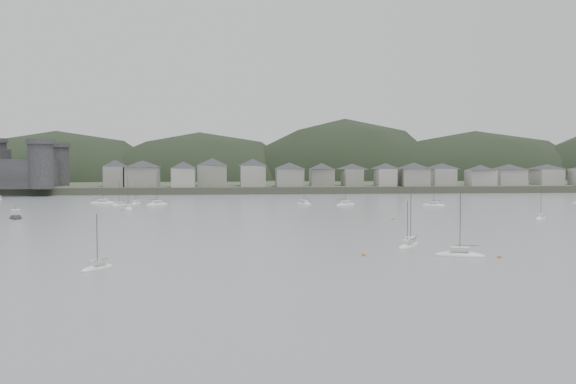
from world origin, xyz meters
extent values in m
plane|color=slate|center=(0.00, 0.00, 0.00)|extent=(900.00, 900.00, 0.00)
cube|color=#383D2D|center=(0.00, 295.00, 1.50)|extent=(900.00, 250.00, 3.00)
ellipsoid|color=black|center=(-110.87, 271.94, -10.14)|extent=(138.98, 92.48, 81.13)
ellipsoid|color=black|center=(-32.30, 272.87, -9.97)|extent=(132.08, 90.41, 79.74)
ellipsoid|color=black|center=(50.65, 272.93, -12.68)|extent=(133.88, 88.37, 101.41)
ellipsoid|color=black|center=(125.95, 267.91, -10.32)|extent=(165.81, 81.78, 82.55)
cylinder|color=#2D2D2F|center=(-92.00, 166.00, 12.00)|extent=(10.00, 10.00, 18.00)
cylinder|color=#2D2D2F|center=(-92.00, 194.00, 11.50)|extent=(10.00, 10.00, 17.00)
cube|color=#2D2D2F|center=(-92.00, 180.00, 9.00)|extent=(3.50, 30.00, 12.00)
cube|color=gray|center=(-65.00, 181.96, 7.29)|extent=(8.34, 12.91, 8.59)
pyramid|color=#2B2A30|center=(-65.00, 181.96, 13.09)|extent=(15.78, 15.78, 3.01)
cube|color=gray|center=(-53.32, 181.32, 7.18)|extent=(13.68, 13.35, 8.36)
pyramid|color=#2B2A30|center=(-53.32, 181.32, 12.82)|extent=(20.07, 20.07, 2.93)
cube|color=#A6A39C|center=(-35.57, 176.02, 7.04)|extent=(9.78, 10.20, 8.08)
pyramid|color=#2B2A30|center=(-35.57, 176.02, 12.49)|extent=(14.83, 14.83, 2.83)
cube|color=gray|center=(-23.51, 185.65, 7.55)|extent=(12.59, 13.33, 9.09)
pyramid|color=#2B2A30|center=(-23.51, 185.65, 13.68)|extent=(19.24, 19.24, 3.18)
cube|color=#A6A39C|center=(-5.75, 184.10, 7.43)|extent=(10.74, 12.17, 8.87)
pyramid|color=#2B2A30|center=(-5.75, 184.10, 13.42)|extent=(17.01, 17.01, 3.10)
cube|color=gray|center=(9.92, 177.53, 6.85)|extent=(11.63, 12.09, 7.69)
pyramid|color=#2B2A30|center=(9.92, 177.53, 12.04)|extent=(17.61, 17.61, 2.69)
cube|color=gray|center=(25.25, 186.19, 6.72)|extent=(10.37, 9.35, 7.44)
pyramid|color=#2B2A30|center=(25.25, 186.19, 11.74)|extent=(14.65, 14.65, 2.60)
cube|color=gray|center=(38.63, 183.79, 6.61)|extent=(8.24, 12.20, 7.22)
pyramid|color=#2B2A30|center=(38.63, 183.79, 11.48)|extent=(15.17, 15.17, 2.53)
cube|color=#A6A39C|center=(52.50, 178.55, 6.73)|extent=(8.06, 10.91, 7.46)
pyramid|color=#2B2A30|center=(52.50, 178.55, 11.77)|extent=(14.08, 14.08, 2.61)
cube|color=gray|center=(64.81, 177.06, 6.83)|extent=(11.73, 11.78, 7.66)
pyramid|color=#2B2A30|center=(64.81, 177.06, 12.00)|extent=(17.46, 17.46, 2.68)
cube|color=#A6A39C|center=(80.64, 186.91, 6.67)|extent=(10.19, 13.02, 7.33)
pyramid|color=#2B2A30|center=(80.64, 186.91, 11.62)|extent=(17.23, 17.23, 2.57)
cube|color=#A6A39C|center=(95.55, 178.06, 6.44)|extent=(11.70, 9.81, 6.88)
pyramid|color=#2B2A30|center=(95.55, 178.06, 11.08)|extent=(15.97, 15.97, 2.41)
cube|color=#A6A39C|center=(112.40, 186.91, 6.50)|extent=(12.83, 12.48, 7.00)
pyramid|color=#2B2A30|center=(112.40, 186.91, 11.22)|extent=(18.79, 18.79, 2.45)
cube|color=#A6A39C|center=(130.73, 187.42, 6.48)|extent=(11.07, 13.50, 6.97)
pyramid|color=#2B2A30|center=(130.73, 187.42, 11.19)|extent=(18.25, 18.25, 2.44)
ellipsoid|color=silver|center=(-47.98, 116.38, 0.05)|extent=(3.77, 6.62, 1.26)
cube|color=silver|center=(-47.98, 116.38, 0.98)|extent=(1.97, 2.51, 0.70)
cylinder|color=#3F3F42|center=(-47.98, 116.38, 4.14)|extent=(0.12, 0.12, 7.88)
cylinder|color=#3F3F42|center=(-48.31, 117.46, 1.53)|extent=(0.92, 2.74, 0.10)
ellipsoid|color=silver|center=(49.78, 98.49, 0.05)|extent=(7.86, 6.45, 1.56)
cube|color=silver|center=(49.78, 98.49, 1.13)|extent=(3.22, 2.95, 0.70)
cylinder|color=#3F3F42|center=(49.78, 98.49, 5.08)|extent=(0.12, 0.12, 9.75)
cylinder|color=#3F3F42|center=(50.94, 99.27, 1.68)|extent=(2.96, 2.05, 0.10)
ellipsoid|color=silver|center=(-47.42, 93.23, 0.05)|extent=(4.32, 8.56, 1.64)
cube|color=silver|center=(-47.42, 93.23, 1.17)|extent=(2.37, 3.19, 0.70)
cylinder|color=#3F3F42|center=(-47.42, 93.23, 5.32)|extent=(0.12, 0.12, 10.24)
cylinder|color=#3F3F42|center=(-47.73, 91.79, 1.72)|extent=(0.89, 3.62, 0.10)
ellipsoid|color=silver|center=(-40.36, 110.28, 0.05)|extent=(8.24, 7.89, 1.73)
cube|color=silver|center=(-40.36, 110.28, 1.21)|extent=(3.52, 3.45, 0.70)
cylinder|color=#3F3F42|center=(-40.36, 110.28, 5.60)|extent=(0.12, 0.12, 10.81)
cylinder|color=#3F3F42|center=(-41.51, 111.34, 1.76)|extent=(2.93, 2.71, 0.10)
ellipsoid|color=silver|center=(-59.48, 118.98, 0.05)|extent=(8.81, 3.25, 1.73)
cube|color=silver|center=(-59.48, 118.98, 1.22)|extent=(3.14, 2.07, 0.70)
cylinder|color=#3F3F42|center=(-59.48, 118.98, 5.62)|extent=(0.12, 0.12, 10.84)
cylinder|color=#3F3F42|center=(-61.04, 118.89, 1.77)|extent=(3.90, 0.32, 0.10)
ellipsoid|color=silver|center=(63.28, 50.18, 0.05)|extent=(6.00, 6.57, 1.35)
cube|color=silver|center=(63.28, 50.18, 1.03)|extent=(2.66, 2.77, 0.70)
cylinder|color=#3F3F42|center=(63.28, 50.18, 4.43)|extent=(0.12, 0.12, 8.45)
cylinder|color=#3F3F42|center=(64.06, 49.25, 1.58)|extent=(2.03, 2.39, 0.10)
ellipsoid|color=silver|center=(21.74, 104.15, 0.05)|extent=(8.26, 6.88, 1.65)
cube|color=silver|center=(21.74, 104.15, 1.17)|extent=(3.40, 3.14, 0.70)
cylinder|color=#3F3F42|center=(21.74, 104.15, 5.35)|extent=(0.12, 0.12, 10.30)
cylinder|color=#3F3F42|center=(20.52, 105.00, 1.72)|extent=(3.09, 2.21, 0.10)
ellipsoid|color=silver|center=(-36.18, -20.00, 0.05)|extent=(5.13, 6.35, 1.26)
cube|color=silver|center=(-36.18, -20.00, 0.98)|extent=(2.36, 2.59, 0.70)
cylinder|color=#3F3F42|center=(-36.18, -20.00, 4.12)|extent=(0.12, 0.12, 7.85)
cylinder|color=#3F3F42|center=(-35.56, -20.94, 1.53)|extent=(1.64, 2.41, 0.10)
ellipsoid|color=silver|center=(15.98, 2.40, 0.05)|extent=(5.74, 8.13, 1.57)
cube|color=silver|center=(15.98, 2.40, 1.13)|extent=(2.77, 3.22, 0.70)
cylinder|color=#3F3F42|center=(15.98, 2.40, 5.10)|extent=(0.12, 0.12, 9.79)
cylinder|color=#3F3F42|center=(16.61, 1.14, 1.68)|extent=(1.66, 3.20, 0.10)
ellipsoid|color=silver|center=(14.54, -0.64, 0.05)|extent=(5.52, 6.43, 1.29)
cube|color=silver|center=(14.54, -0.64, 1.00)|extent=(2.49, 2.67, 0.70)
cylinder|color=#3F3F42|center=(14.54, -0.64, 4.25)|extent=(0.12, 0.12, 8.09)
cylinder|color=#3F3F42|center=(15.24, -1.57, 1.55)|extent=(1.81, 2.40, 0.10)
ellipsoid|color=silver|center=(20.17, -12.26, 0.05)|extent=(8.65, 5.32, 1.65)
cube|color=silver|center=(20.17, -12.26, 1.17)|extent=(3.33, 2.70, 0.70)
cylinder|color=#3F3F42|center=(20.17, -12.26, 5.35)|extent=(0.12, 0.12, 10.30)
cylinder|color=#3F3F42|center=(21.56, -11.75, 1.72)|extent=(3.51, 1.38, 0.10)
ellipsoid|color=silver|center=(8.50, 109.58, 0.05)|extent=(6.01, 8.01, 1.56)
cube|color=silver|center=(8.50, 109.58, 1.13)|extent=(2.84, 3.22, 0.70)
cylinder|color=#3F3F42|center=(8.50, 109.58, 5.07)|extent=(0.12, 0.12, 9.74)
cylinder|color=#3F3F42|center=(9.19, 110.80, 1.68)|extent=(1.82, 3.10, 0.10)
ellipsoid|color=silver|center=(-52.58, 109.95, 0.05)|extent=(5.44, 6.58, 1.31)
cube|color=silver|center=(-52.58, 109.95, 1.00)|extent=(2.49, 2.70, 0.70)
cylinder|color=#3F3F42|center=(-52.58, 109.95, 4.29)|extent=(0.12, 0.12, 8.18)
cylinder|color=#3F3F42|center=(-51.91, 108.98, 1.55)|extent=(1.75, 2.48, 0.10)
ellipsoid|color=black|center=(-72.35, 64.54, 0.05)|extent=(5.61, 8.96, 1.85)
cube|color=silver|center=(-72.35, 64.54, 1.63)|extent=(3.05, 3.16, 1.40)
cylinder|color=#3F3F42|center=(-72.35, 64.54, 2.53)|extent=(0.10, 0.10, 1.20)
sphere|color=#D07945|center=(-50.05, 132.42, 0.15)|extent=(0.70, 0.70, 0.70)
sphere|color=#D07945|center=(4.84, -9.77, 0.15)|extent=(0.70, 0.70, 0.70)
sphere|color=#D07945|center=(24.91, 52.35, 0.15)|extent=(0.70, 0.70, 0.70)
sphere|color=#D07945|center=(-48.46, 88.41, 0.15)|extent=(0.70, 0.70, 0.70)
sphere|color=#D07945|center=(61.39, 102.82, 0.15)|extent=(0.70, 0.70, 0.70)
sphere|color=#D07945|center=(26.09, -14.13, 0.15)|extent=(0.70, 0.70, 0.70)
camera|label=1|loc=(-17.72, -121.04, 16.38)|focal=43.19mm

